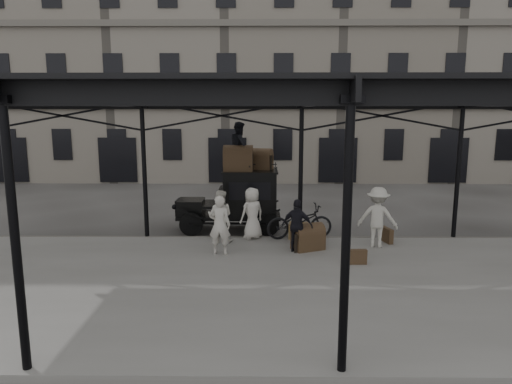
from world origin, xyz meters
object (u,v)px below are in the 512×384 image
porter_left (220,225)px  steamer_trunk_roof_near (238,160)px  porter_official (297,226)px  bicycle (299,221)px  taxi (241,197)px  steamer_trunk_platform (308,239)px

porter_left → steamer_trunk_roof_near: size_ratio=1.71×
porter_official → steamer_trunk_roof_near: steamer_trunk_roof_near is taller
porter_official → bicycle: size_ratio=0.73×
steamer_trunk_roof_near → bicycle: bearing=-30.6°
porter_left → steamer_trunk_roof_near: 3.34m
porter_official → bicycle: bearing=-78.5°
steamer_trunk_roof_near → taxi: bearing=73.6°
porter_official → steamer_trunk_roof_near: (-1.83, 2.68, 1.62)m
taxi → porter_left: taxi is taller
bicycle → steamer_trunk_platform: (0.15, -1.19, -0.23)m
taxi → porter_official: size_ratio=2.35×
taxi → porter_official: (1.75, -2.93, -0.28)m
taxi → porter_left: (-0.48, -3.18, -0.20)m
taxi → porter_left: 3.22m
steamer_trunk_roof_near → steamer_trunk_platform: (2.17, -2.46, -2.07)m
porter_left → bicycle: (2.41, 1.66, -0.30)m
taxi → steamer_trunk_roof_near: size_ratio=3.66×
steamer_trunk_roof_near → porter_official: bearing=-54.0°
porter_official → bicycle: (0.18, 1.41, -0.22)m
porter_official → porter_left: bearing=25.4°
taxi → steamer_trunk_platform: (2.09, -2.71, -0.72)m
taxi → steamer_trunk_roof_near: 1.37m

